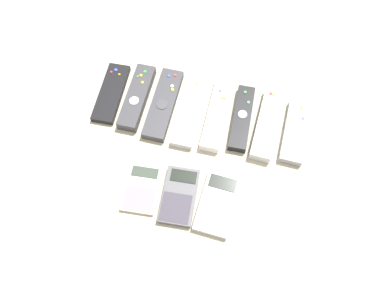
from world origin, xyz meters
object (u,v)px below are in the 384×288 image
at_px(remote_4, 217,113).
at_px(calculator_1, 179,196).
at_px(remote_3, 191,109).
at_px(remote_1, 137,97).
at_px(remote_2, 163,104).
at_px(remote_6, 267,124).
at_px(remote_5, 242,118).
at_px(calculator_0, 142,189).
at_px(remote_0, 111,93).
at_px(calculator_2, 217,204).
at_px(remote_7, 295,132).

distance_m(remote_4, calculator_1, 0.24).
height_order(remote_3, calculator_1, remote_3).
relative_size(remote_1, remote_2, 0.92).
distance_m(remote_4, remote_6, 0.13).
xyz_separation_m(remote_1, remote_6, (0.34, -0.00, -0.00)).
distance_m(remote_3, remote_5, 0.13).
relative_size(remote_1, calculator_0, 1.57).
bearing_deg(remote_3, remote_6, -0.15).
distance_m(remote_6, calculator_0, 0.35).
distance_m(remote_1, calculator_0, 0.25).
bearing_deg(calculator_0, remote_4, 56.67).
bearing_deg(remote_2, remote_0, 179.01).
bearing_deg(calculator_1, remote_5, 62.10).
height_order(remote_0, remote_3, remote_3).
height_order(remote_6, calculator_2, remote_6).
distance_m(remote_2, remote_7, 0.34).
bearing_deg(remote_2, remote_5, 1.51).
bearing_deg(remote_4, remote_7, -1.96).
bearing_deg(remote_6, calculator_2, -106.56).
height_order(remote_5, remote_6, remote_6).
bearing_deg(remote_2, remote_3, 2.02).
bearing_deg(remote_7, remote_2, -178.73).
bearing_deg(remote_1, remote_3, -0.72).
bearing_deg(remote_5, remote_4, 179.63).
relative_size(remote_3, calculator_0, 1.81).
xyz_separation_m(remote_1, remote_2, (0.07, -0.00, -0.00)).
xyz_separation_m(remote_3, remote_7, (0.27, -0.01, 0.00)).
height_order(remote_3, remote_4, remote_4).
bearing_deg(calculator_0, calculator_1, -2.84).
xyz_separation_m(remote_5, remote_7, (0.14, -0.01, -0.00)).
bearing_deg(remote_4, calculator_2, -78.33).
bearing_deg(remote_5, remote_1, 178.49).
height_order(remote_0, calculator_2, same).
bearing_deg(remote_0, calculator_2, -37.38).
distance_m(remote_3, calculator_0, 0.24).
bearing_deg(remote_7, remote_5, 178.32).
relative_size(remote_1, remote_7, 1.10).
height_order(remote_2, remote_6, remote_6).
xyz_separation_m(remote_0, remote_1, (0.07, -0.00, 0.01)).
height_order(calculator_0, calculator_1, calculator_1).
xyz_separation_m(remote_4, calculator_2, (0.05, -0.23, -0.00)).
height_order(remote_4, remote_6, remote_6).
distance_m(remote_1, remote_3, 0.14).
xyz_separation_m(remote_4, remote_6, (0.13, -0.00, 0.00)).
bearing_deg(calculator_2, calculator_1, -175.88).
height_order(remote_3, calculator_0, remote_3).
height_order(remote_3, remote_7, remote_7).
bearing_deg(remote_6, remote_3, -177.43).
xyz_separation_m(remote_2, calculator_2, (0.19, -0.23, -0.00)).
relative_size(remote_2, calculator_0, 1.71).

